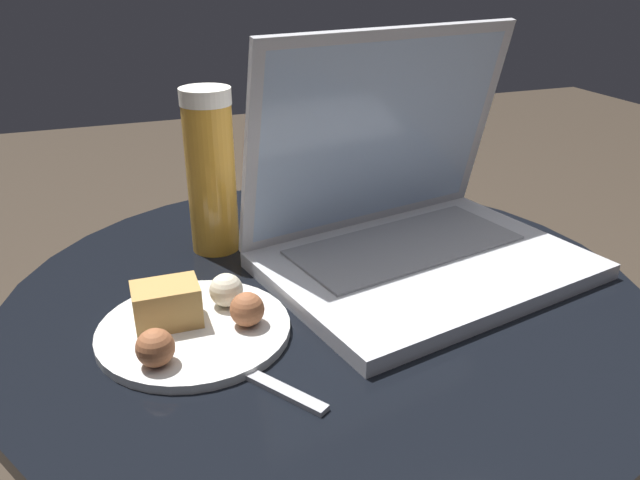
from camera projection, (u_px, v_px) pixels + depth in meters
name	position (u px, v px, depth m)	size (l,w,h in m)	color
table	(327.00, 391.00, 0.74)	(0.69, 0.69, 0.52)	#9E9EA3
laptop	(409.00, 219.00, 0.72)	(0.39, 0.32, 0.26)	silver
beer_glass	(211.00, 172.00, 0.74)	(0.06, 0.06, 0.20)	gold
snack_plate	(192.00, 321.00, 0.60)	(0.18, 0.18, 0.05)	silver
fork	(224.00, 361.00, 0.56)	(0.12, 0.17, 0.00)	#B2B2B7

